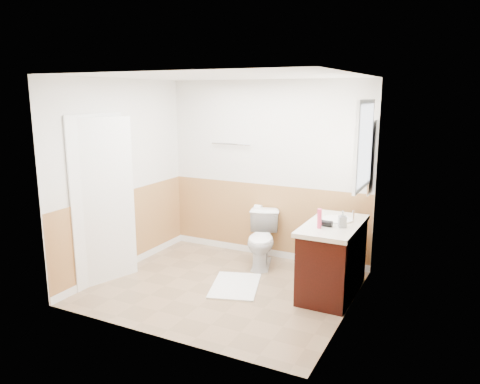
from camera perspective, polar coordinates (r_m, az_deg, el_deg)
The scene contains 32 objects.
floor at distance 5.71m, azimuth -2.07°, elevation -11.74°, with size 3.00×3.00×0.00m, color #8C7051.
ceiling at distance 5.22m, azimuth -2.28°, elevation 14.21°, with size 3.00×3.00×0.00m, color white.
wall_back at distance 6.48m, azimuth 3.38°, elevation 2.69°, with size 3.00×3.00×0.00m, color silver.
wall_front at distance 4.26m, azimuth -10.60°, elevation -2.48°, with size 3.00×3.00×0.00m, color silver.
wall_left at distance 6.18m, azimuth -14.46°, elevation 1.87°, with size 3.00×3.00×0.00m, color silver.
wall_right at distance 4.80m, azimuth 13.73°, elevation -0.97°, with size 3.00×3.00×0.00m, color silver.
wainscot_back at distance 6.63m, azimuth 3.25°, elevation -3.73°, with size 3.00×3.00×0.00m, color tan.
wainscot_front at distance 4.52m, azimuth -10.14°, elevation -11.69°, with size 3.00×3.00×0.00m, color tan.
wainscot_left at distance 6.34m, azimuth -14.03°, elevation -4.82°, with size 2.60×2.60×0.00m, color tan.
wainscot_right at distance 5.02m, azimuth 13.16°, elevation -9.31°, with size 2.60×2.60×0.00m, color tan.
toilet at distance 6.28m, azimuth 2.76°, elevation -5.93°, with size 0.41×0.72×0.73m, color white.
bath_mat at distance 5.72m, azimuth -0.60°, elevation -11.56°, with size 0.55×0.80×0.02m, color white.
vanity_cabinet at distance 5.53m, azimuth 11.42°, elevation -8.34°, with size 0.55×1.10×0.80m, color black.
vanity_knob_left at distance 5.46m, azimuth 8.15°, elevation -6.78°, with size 0.03×0.03×0.03m, color silver.
vanity_knob_right at distance 5.65m, azimuth 8.80°, elevation -6.18°, with size 0.03×0.03×0.03m, color silver.
countertop at distance 5.40m, azimuth 11.51°, elevation -4.09°, with size 0.60×1.15×0.05m, color beige.
sink_basin at distance 5.52m, azimuth 12.03°, elevation -3.36°, with size 0.36×0.36×0.02m, color white.
faucet at distance 5.47m, azimuth 13.88°, elevation -2.95°, with size 0.02×0.02×0.14m, color silver.
lotion_bottle at distance 5.14m, azimuth 9.83°, elevation -3.27°, with size 0.05×0.05×0.22m, color #E93C66.
soap_dispenser at distance 5.23m, azimuth 12.62°, elevation -3.31°, with size 0.08×0.09×0.19m, color gray.
hair_dryer_body at distance 5.24m, azimuth 10.66°, elevation -3.85°, with size 0.07×0.07×0.14m, color black.
hair_dryer_handle at distance 5.32m, azimuth 10.53°, elevation -3.95°, with size 0.03×0.03×0.07m, color black.
mirror_panel at distance 5.82m, azimuth 16.12°, elevation 4.15°, with size 0.02×0.35×0.90m, color silver.
window_frame at distance 5.30m, azimuth 15.14°, elevation 5.65°, with size 0.04×0.80×1.00m, color white.
window_glass at distance 5.29m, azimuth 15.31°, elevation 5.63°, with size 0.01×0.70×0.90m, color white.
door at distance 5.83m, azimuth -16.49°, elevation -1.15°, with size 0.05×0.80×2.04m, color white.
door_frame at distance 5.88m, azimuth -17.04°, elevation -0.98°, with size 0.02×0.92×2.10m, color white.
door_knob at distance 6.05m, azimuth -13.91°, elevation -1.23°, with size 0.06×0.06×0.06m, color silver.
towel_bar at distance 6.62m, azimuth -1.17°, elevation 5.97°, with size 0.02×0.02×0.62m, color silver.
tp_holder_bar at distance 6.56m, azimuth 2.27°, elevation -2.07°, with size 0.02×0.02×0.14m, color silver.
tp_roll at distance 6.56m, azimuth 2.27°, elevation -2.07°, with size 0.11×0.11×0.10m, color white.
tp_sheet at distance 6.59m, azimuth 2.26°, elevation -3.00°, with size 0.10×0.01×0.16m, color white.
Camera 1 is at (2.52, -4.57, 2.31)m, focal length 34.35 mm.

